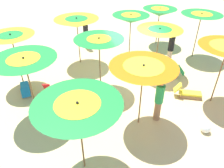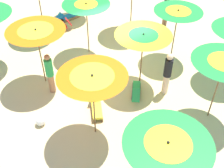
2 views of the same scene
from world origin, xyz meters
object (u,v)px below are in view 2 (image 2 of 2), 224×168
object	(u,v)px
beach_umbrella_1	(224,65)
lounger_0	(97,108)
beach_umbrella_7	(86,8)
beach_umbrella_4	(143,39)
beach_umbrella_5	(178,16)
beach_ball	(40,121)
lounger_3	(59,28)
beach_umbrella_0	(167,147)
lounger_2	(69,16)
beachgoer_1	(167,73)
beach_umbrella_6	(36,34)
beachgoer_0	(50,73)
beach_umbrella_3	(93,81)
beachgoer_2	(166,11)
lounger_1	(136,91)

from	to	relation	value
beach_umbrella_1	lounger_0	xyz separation A→B (m)	(2.30, 3.28, -2.07)
beach_umbrella_7	beach_umbrella_4	bearing A→B (deg)	-166.53
beach_umbrella_4	beach_umbrella_7	bearing A→B (deg)	13.47
beach_umbrella_5	beach_ball	bearing A→B (deg)	95.15
lounger_3	beach_umbrella_0	bearing A→B (deg)	94.54
lounger_0	lounger_2	distance (m)	7.01
beach_ball	lounger_0	bearing A→B (deg)	-104.79
beach_umbrella_0	beachgoer_1	size ratio (longest dim) A/B	1.24
beach_umbrella_0	beachgoer_1	world-z (taller)	beach_umbrella_0
lounger_3	beach_umbrella_6	bearing A→B (deg)	68.98
beach_umbrella_0	beach_umbrella_1	xyz separation A→B (m)	(1.28, -3.32, 0.26)
lounger_2	beachgoer_0	bearing A→B (deg)	-130.85
beach_umbrella_0	beach_umbrella_3	bearing A→B (deg)	9.36
beach_umbrella_4	beach_umbrella_5	world-z (taller)	beach_umbrella_5
beachgoer_2	beach_umbrella_6	bearing A→B (deg)	-11.94
beach_umbrella_3	beach_umbrella_7	bearing A→B (deg)	-26.34
beach_umbrella_7	beach_ball	world-z (taller)	beach_umbrella_7
lounger_1	beachgoer_2	world-z (taller)	beachgoer_2
beach_umbrella_0	lounger_1	distance (m)	4.34
beach_umbrella_5	beach_umbrella_7	distance (m)	3.74
beach_umbrella_6	lounger_2	world-z (taller)	beach_umbrella_6
beach_umbrella_7	lounger_3	size ratio (longest dim) A/B	1.97
beach_umbrella_4	lounger_3	distance (m)	5.78
lounger_0	lounger_3	bearing A→B (deg)	-166.70
beach_umbrella_4	lounger_3	world-z (taller)	beach_umbrella_4
beach_umbrella_0	beach_umbrella_7	xyz separation A→B (m)	(7.03, -1.63, 0.17)
beach_umbrella_5	beachgoer_0	world-z (taller)	beach_umbrella_5
beach_umbrella_5	lounger_1	bearing A→B (deg)	112.45
beach_umbrella_3	beach_umbrella_4	bearing A→B (deg)	-65.70
beach_umbrella_5	lounger_2	size ratio (longest dim) A/B	1.75
beach_umbrella_6	beach_ball	world-z (taller)	beach_umbrella_6
beach_umbrella_6	beach_umbrella_7	distance (m)	2.64
beach_umbrella_0	beachgoer_2	xyz separation A→B (m)	(6.90, -6.01, -1.14)
beachgoer_0	beach_ball	xyz separation A→B (m)	(-1.36, 1.05, -0.74)
lounger_2	lounger_1	bearing A→B (deg)	-102.03
beach_umbrella_7	lounger_0	xyz separation A→B (m)	(-3.45, 1.59, -1.97)
lounger_3	lounger_0	bearing A→B (deg)	90.38
beach_umbrella_5	beachgoer_1	size ratio (longest dim) A/B	1.30
beach_umbrella_4	beachgoer_2	xyz separation A→B (m)	(2.84, -3.67, -1.19)
beach_umbrella_3	lounger_3	xyz separation A→B (m)	(6.62, -1.72, -2.06)
lounger_2	beach_ball	world-z (taller)	lounger_2
lounger_1	lounger_3	bearing A→B (deg)	43.30
lounger_2	beach_umbrella_6	bearing A→B (deg)	-135.24
beach_umbrella_0	lounger_2	distance (m)	10.65
beach_umbrella_3	beachgoer_2	bearing A→B (deg)	-57.60
beach_umbrella_6	beachgoer_0	bearing A→B (deg)	-179.16
beach_umbrella_1	lounger_1	size ratio (longest dim) A/B	2.17
beach_umbrella_1	beach_umbrella_7	size ratio (longest dim) A/B	1.02
beach_umbrella_0	lounger_0	world-z (taller)	beach_umbrella_0
beach_umbrella_4	lounger_2	distance (m)	6.48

